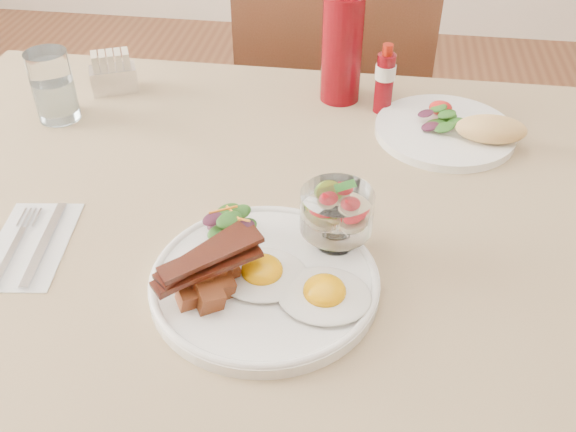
# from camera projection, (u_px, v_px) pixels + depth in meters

# --- Properties ---
(table) EXTENTS (1.33, 0.88, 0.75)m
(table) POSITION_uv_depth(u_px,v_px,m) (297.00, 254.00, 0.97)
(table) COLOR #582F1B
(table) RESTS_ON ground
(chair_far) EXTENTS (0.42, 0.42, 0.93)m
(chair_far) POSITION_uv_depth(u_px,v_px,m) (333.00, 116.00, 1.57)
(chair_far) COLOR #582F1B
(chair_far) RESTS_ON ground
(main_plate) EXTENTS (0.28, 0.28, 0.02)m
(main_plate) POSITION_uv_depth(u_px,v_px,m) (265.00, 282.00, 0.78)
(main_plate) COLOR white
(main_plate) RESTS_ON table
(fried_eggs) EXTENTS (0.21, 0.15, 0.03)m
(fried_eggs) POSITION_uv_depth(u_px,v_px,m) (293.00, 283.00, 0.76)
(fried_eggs) COLOR silver
(fried_eggs) RESTS_ON main_plate
(bacon_potato_pile) EXTENTS (0.12, 0.12, 0.06)m
(bacon_potato_pile) POSITION_uv_depth(u_px,v_px,m) (208.00, 273.00, 0.74)
(bacon_potato_pile) COLOR maroon
(bacon_potato_pile) RESTS_ON main_plate
(side_salad) EXTENTS (0.07, 0.07, 0.04)m
(side_salad) POSITION_uv_depth(u_px,v_px,m) (230.00, 226.00, 0.83)
(side_salad) COLOR #1F4712
(side_salad) RESTS_ON main_plate
(fruit_cup) EXTENTS (0.09, 0.09, 0.09)m
(fruit_cup) POSITION_uv_depth(u_px,v_px,m) (337.00, 212.00, 0.79)
(fruit_cup) COLOR white
(fruit_cup) RESTS_ON main_plate
(second_plate) EXTENTS (0.24, 0.23, 0.06)m
(second_plate) POSITION_uv_depth(u_px,v_px,m) (456.00, 129.00, 1.05)
(second_plate) COLOR white
(second_plate) RESTS_ON table
(ketchup_bottle) EXTENTS (0.09, 0.09, 0.21)m
(ketchup_bottle) POSITION_uv_depth(u_px,v_px,m) (342.00, 47.00, 1.10)
(ketchup_bottle) COLOR #60050C
(ketchup_bottle) RESTS_ON table
(hot_sauce_bottle) EXTENTS (0.04, 0.04, 0.12)m
(hot_sauce_bottle) POSITION_uv_depth(u_px,v_px,m) (385.00, 80.00, 1.09)
(hot_sauce_bottle) COLOR #60050C
(hot_sauce_bottle) RESTS_ON table
(sugar_caddy) EXTENTS (0.09, 0.07, 0.07)m
(sugar_caddy) POSITION_uv_depth(u_px,v_px,m) (113.00, 74.00, 1.17)
(sugar_caddy) COLOR silver
(sugar_caddy) RESTS_ON table
(water_glass) EXTENTS (0.07, 0.07, 0.12)m
(water_glass) POSITION_uv_depth(u_px,v_px,m) (54.00, 90.00, 1.08)
(water_glass) COLOR white
(water_glass) RESTS_ON table
(napkin_cutlery) EXTENTS (0.12, 0.19, 0.01)m
(napkin_cutlery) POSITION_uv_depth(u_px,v_px,m) (31.00, 245.00, 0.84)
(napkin_cutlery) COLOR white
(napkin_cutlery) RESTS_ON table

